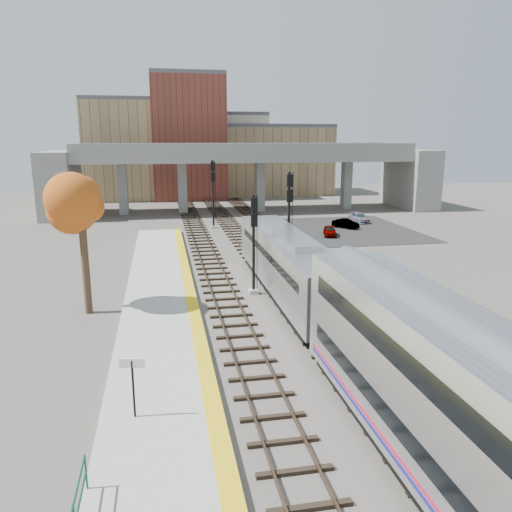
{
  "coord_description": "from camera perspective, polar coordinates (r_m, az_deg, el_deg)",
  "views": [
    {
      "loc": [
        -6.94,
        -25.16,
        10.22
      ],
      "look_at": [
        -0.86,
        6.8,
        2.5
      ],
      "focal_mm": 35.0,
      "sensor_mm": 36.0,
      "label": 1
    }
  ],
  "objects": [
    {
      "name": "car_a",
      "position": [
        53.7,
        8.43,
        2.87
      ],
      "size": [
        2.07,
        3.43,
        1.09
      ],
      "primitive_type": "imported",
      "rotation": [
        0.0,
        0.0,
        -0.26
      ],
      "color": "#99999E",
      "rests_on": "parking_lot"
    },
    {
      "name": "ground",
      "position": [
        28.03,
        4.37,
        -8.08
      ],
      "size": [
        160.0,
        160.0,
        0.0
      ],
      "primitive_type": "plane",
      "color": "#47423D",
      "rests_on": "ground"
    },
    {
      "name": "signal_mast_far",
      "position": [
        57.51,
        -4.92,
        7.09
      ],
      "size": [
        0.6,
        0.64,
        7.79
      ],
      "color": "#9E9E99",
      "rests_on": "ground"
    },
    {
      "name": "tree",
      "position": [
        30.28,
        -19.39,
        5.1
      ],
      "size": [
        3.6,
        3.6,
        8.45
      ],
      "color": "#382619",
      "rests_on": "ground"
    },
    {
      "name": "platform",
      "position": [
        27.09,
        -10.78,
        -8.66
      ],
      "size": [
        4.5,
        60.0,
        0.35
      ],
      "primitive_type": "cube",
      "color": "#9E9E99",
      "rests_on": "ground"
    },
    {
      "name": "buildings_far",
      "position": [
        92.13,
        -5.79,
        11.83
      ],
      "size": [
        43.0,
        21.0,
        20.6
      ],
      "color": "#A0875D",
      "rests_on": "ground"
    },
    {
      "name": "car_b",
      "position": [
        58.64,
        10.2,
        3.67
      ],
      "size": [
        2.75,
        3.29,
        1.06
      ],
      "primitive_type": "imported",
      "rotation": [
        0.0,
        0.0,
        0.6
      ],
      "color": "#99999E",
      "rests_on": "parking_lot"
    },
    {
      "name": "parking_lot",
      "position": [
        58.04,
        10.57,
        3.0
      ],
      "size": [
        14.0,
        18.0,
        0.04
      ],
      "primitive_type": "cube",
      "color": "black",
      "rests_on": "ground"
    },
    {
      "name": "locomotive",
      "position": [
        32.66,
        3.63,
        -0.75
      ],
      "size": [
        3.02,
        19.05,
        4.1
      ],
      "color": "#A8AAB2",
      "rests_on": "ground"
    },
    {
      "name": "car_c",
      "position": [
        63.25,
        11.71,
        4.32
      ],
      "size": [
        1.74,
        3.9,
        1.11
      ],
      "primitive_type": "imported",
      "rotation": [
        0.0,
        0.0,
        0.05
      ],
      "color": "#99999E",
      "rests_on": "parking_lot"
    },
    {
      "name": "signal_mast_mid",
      "position": [
        39.94,
        3.79,
        4.2
      ],
      "size": [
        0.6,
        0.64,
        7.63
      ],
      "color": "#9E9E99",
      "rests_on": "ground"
    },
    {
      "name": "yellow_strip",
      "position": [
        27.07,
        -6.73,
        -8.12
      ],
      "size": [
        0.7,
        60.0,
        0.01
      ],
      "primitive_type": "cube",
      "color": "yellow",
      "rests_on": "platform"
    },
    {
      "name": "overpass",
      "position": [
        71.29,
        -1.19,
        9.8
      ],
      "size": [
        54.0,
        12.0,
        9.5
      ],
      "color": "slate",
      "rests_on": "ground"
    },
    {
      "name": "signal_mast_near",
      "position": [
        32.76,
        -0.26,
        1.03
      ],
      "size": [
        0.6,
        0.64,
        6.66
      ],
      "color": "#9E9E99",
      "rests_on": "ground"
    },
    {
      "name": "tracks",
      "position": [
        39.79,
        1.0,
        -1.42
      ],
      "size": [
        10.7,
        95.0,
        0.25
      ],
      "color": "black",
      "rests_on": "ground"
    },
    {
      "name": "station_sign",
      "position": [
        18.78,
        -13.93,
        -13.11
      ],
      "size": [
        0.9,
        0.19,
        2.27
      ],
      "rotation": [
        0.0,
        0.0,
        -0.16
      ],
      "color": "black",
      "rests_on": "platform"
    }
  ]
}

